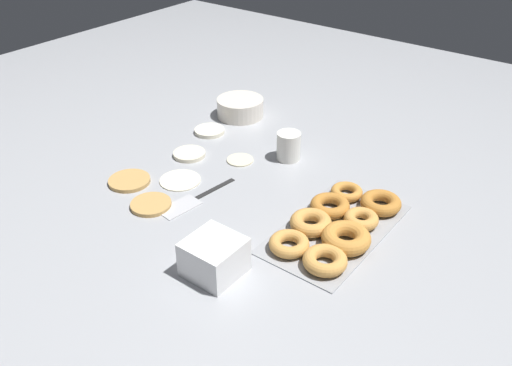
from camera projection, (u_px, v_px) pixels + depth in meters
ground_plane at (221, 181)px, 1.54m from camera, size 3.00×3.00×0.00m
pancake_0 at (189, 154)px, 1.66m from camera, size 0.10×0.10×0.01m
pancake_1 at (180, 180)px, 1.54m from camera, size 0.12×0.12×0.01m
pancake_2 at (129, 181)px, 1.53m from camera, size 0.12×0.12×0.01m
pancake_3 at (240, 159)px, 1.64m from camera, size 0.08×0.08×0.01m
pancake_4 at (209, 131)px, 1.79m from camera, size 0.10×0.10×0.01m
pancake_5 at (151, 204)px, 1.43m from camera, size 0.11×0.11×0.01m
donut_tray at (337, 225)px, 1.33m from camera, size 0.41×0.22×0.04m
batter_bowl at (240, 108)px, 1.89m from camera, size 0.16×0.16×0.06m
container_stack at (214, 257)px, 1.19m from camera, size 0.12×0.12×0.09m
paper_cup at (289, 146)px, 1.63m from camera, size 0.07×0.07×0.09m
spatula at (188, 202)px, 1.44m from camera, size 0.25×0.07×0.01m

